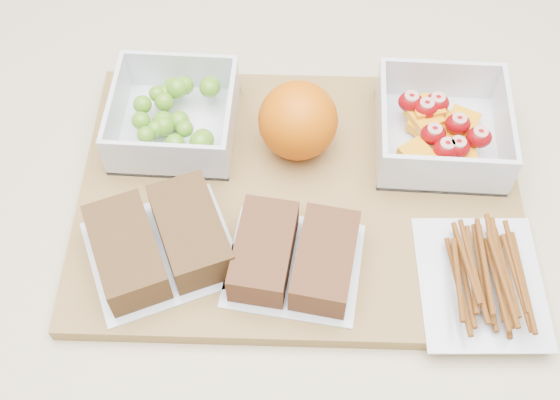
# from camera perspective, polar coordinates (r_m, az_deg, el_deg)

# --- Properties ---
(counter) EXTENTS (1.20, 0.90, 0.90)m
(counter) POSITION_cam_1_polar(r_m,az_deg,el_deg) (1.08, 0.37, -13.97)
(counter) COLOR beige
(counter) RESTS_ON ground
(cutting_board) EXTENTS (0.43, 0.31, 0.02)m
(cutting_board) POSITION_cam_1_polar(r_m,az_deg,el_deg) (0.68, 1.61, 0.33)
(cutting_board) COLOR olive
(cutting_board) RESTS_ON counter
(grape_container) EXTENTS (0.12, 0.12, 0.05)m
(grape_container) POSITION_cam_1_polar(r_m,az_deg,el_deg) (0.70, -8.47, 6.80)
(grape_container) COLOR silver
(grape_container) RESTS_ON cutting_board
(fruit_container) EXTENTS (0.12, 0.12, 0.05)m
(fruit_container) POSITION_cam_1_polar(r_m,az_deg,el_deg) (0.70, 12.93, 5.58)
(fruit_container) COLOR silver
(fruit_container) RESTS_ON cutting_board
(orange) EXTENTS (0.08, 0.08, 0.08)m
(orange) POSITION_cam_1_polar(r_m,az_deg,el_deg) (0.67, 1.47, 6.47)
(orange) COLOR #DA5E05
(orange) RESTS_ON cutting_board
(sandwich_bag_left) EXTENTS (0.16, 0.15, 0.04)m
(sandwich_bag_left) POSITION_cam_1_polar(r_m,az_deg,el_deg) (0.63, -9.80, -3.40)
(sandwich_bag_left) COLOR silver
(sandwich_bag_left) RESTS_ON cutting_board
(sandwich_bag_center) EXTENTS (0.13, 0.12, 0.04)m
(sandwich_bag_center) POSITION_cam_1_polar(r_m,az_deg,el_deg) (0.61, 1.17, -4.59)
(sandwich_bag_center) COLOR silver
(sandwich_bag_center) RESTS_ON cutting_board
(pretzel_bag) EXTENTS (0.12, 0.14, 0.03)m
(pretzel_bag) POSITION_cam_1_polar(r_m,az_deg,el_deg) (0.63, 16.27, -5.91)
(pretzel_bag) COLOR silver
(pretzel_bag) RESTS_ON cutting_board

